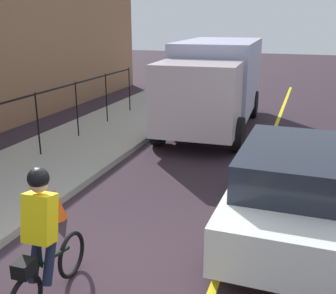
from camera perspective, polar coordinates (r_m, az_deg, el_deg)
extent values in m
plane|color=#2E2129|center=(6.33, -8.70, -16.23)|extent=(80.00, 80.00, 0.00)
cube|color=yellow|center=(5.87, 6.13, -19.14)|extent=(36.00, 0.12, 0.01)
cylinder|color=black|center=(10.85, -17.55, 3.05)|extent=(0.04, 0.04, 1.60)
cylinder|color=black|center=(12.35, -12.48, 5.12)|extent=(0.04, 0.04, 1.60)
cylinder|color=black|center=(13.94, -8.51, 6.71)|extent=(0.04, 0.04, 1.60)
cylinder|color=black|center=(15.59, -5.35, 7.94)|extent=(0.04, 0.04, 1.60)
torus|color=black|center=(6.10, -13.19, -14.29)|extent=(0.66, 0.08, 0.66)
cube|color=black|center=(5.60, -16.15, -14.65)|extent=(0.93, 0.07, 0.24)
cylinder|color=black|center=(5.42, -17.17, -14.05)|extent=(0.03, 0.03, 0.35)
cube|color=yellow|center=(5.23, -17.33, -9.33)|extent=(0.35, 0.37, 0.63)
sphere|color=tan|center=(5.09, -17.44, -4.87)|extent=(0.22, 0.22, 0.22)
sphere|color=black|center=(5.07, -17.51, -4.14)|extent=(0.26, 0.26, 0.26)
cylinder|color=#191E38|center=(5.51, -17.83, -14.12)|extent=(0.34, 0.13, 0.65)
cylinder|color=#191E38|center=(5.41, -16.04, -14.59)|extent=(0.34, 0.13, 0.65)
cube|color=black|center=(5.19, -19.27, -15.53)|extent=(0.25, 0.21, 0.18)
cube|color=white|center=(7.18, 16.65, -6.47)|extent=(4.43, 1.86, 0.70)
cube|color=#1E232D|center=(6.77, 16.99, -2.24)|extent=(2.49, 1.62, 0.56)
cylinder|color=black|center=(8.76, 11.59, -4.17)|extent=(0.64, 0.23, 0.64)
cylinder|color=black|center=(6.10, 7.14, -14.01)|extent=(0.64, 0.23, 0.64)
cube|color=#AAACC9|center=(14.40, 7.06, 9.85)|extent=(4.86, 2.61, 2.30)
cube|color=beige|center=(11.11, 4.00, 6.68)|extent=(1.92, 2.29, 1.90)
cylinder|color=black|center=(11.28, 9.62, 1.68)|extent=(0.97, 0.34, 0.96)
cylinder|color=black|center=(11.74, -1.29, 2.54)|extent=(0.97, 0.34, 0.96)
cylinder|color=black|center=(15.49, 11.69, 5.83)|extent=(0.97, 0.34, 0.96)
cylinder|color=black|center=(15.82, 3.55, 6.40)|extent=(0.97, 0.34, 0.96)
cone|color=#F85512|center=(7.76, -15.23, -7.61)|extent=(0.36, 0.36, 0.58)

